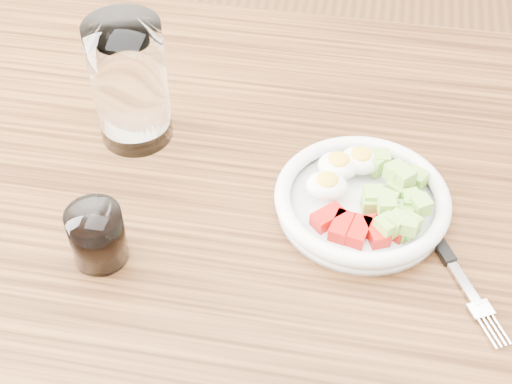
% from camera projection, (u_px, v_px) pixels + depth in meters
% --- Properties ---
extents(dining_table, '(1.50, 0.90, 0.77)m').
position_uv_depth(dining_table, '(262.00, 268.00, 0.93)').
color(dining_table, brown).
rests_on(dining_table, ground).
extents(bowl, '(0.21, 0.21, 0.05)m').
position_uv_depth(bowl, '(363.00, 198.00, 0.85)').
color(bowl, white).
rests_on(bowl, dining_table).
extents(fork, '(0.12, 0.20, 0.01)m').
position_uv_depth(fork, '(441.00, 248.00, 0.81)').
color(fork, black).
rests_on(fork, dining_table).
extents(water_glass, '(0.09, 0.09, 0.17)m').
position_uv_depth(water_glass, '(130.00, 83.00, 0.89)').
color(water_glass, white).
rests_on(water_glass, dining_table).
extents(coffee_glass, '(0.06, 0.06, 0.07)m').
position_uv_depth(coffee_glass, '(97.00, 236.00, 0.79)').
color(coffee_glass, white).
rests_on(coffee_glass, dining_table).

